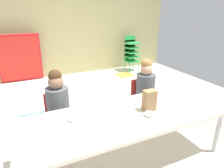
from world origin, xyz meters
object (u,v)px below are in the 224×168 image
object	(u,v)px
seated_child_middle_seat	(145,85)
folded_activity_table	(20,59)
craft_table	(127,118)
donut_powdered_loose	(149,114)
kid_chair_green_stack	(131,51)
seated_child_near_camera	(58,100)
paper_plate_near_edge	(74,120)
donut_powdered_on_plate	(74,118)
paper_bag_brown	(149,100)

from	to	relation	value
seated_child_middle_seat	folded_activity_table	xyz separation A→B (m)	(-1.58, 2.52, -0.02)
seated_child_middle_seat	folded_activity_table	world-z (taller)	folded_activity_table
craft_table	donut_powdered_loose	xyz separation A→B (m)	(0.19, -0.12, 0.06)
folded_activity_table	kid_chair_green_stack	bearing A→B (deg)	-4.04
craft_table	folded_activity_table	size ratio (longest dim) A/B	1.94
seated_child_near_camera	folded_activity_table	size ratio (longest dim) A/B	0.84
paper_plate_near_edge	donut_powdered_loose	bearing A→B (deg)	-17.44
seated_child_near_camera	seated_child_middle_seat	distance (m)	1.21
kid_chair_green_stack	folded_activity_table	xyz separation A→B (m)	(-2.71, 0.19, 0.02)
craft_table	donut_powdered_on_plate	xyz separation A→B (m)	(-0.52, 0.11, 0.06)
donut_powdered_on_plate	donut_powdered_loose	bearing A→B (deg)	-17.44
kid_chair_green_stack	seated_child_near_camera	bearing A→B (deg)	-135.20
paper_plate_near_edge	paper_bag_brown	bearing A→B (deg)	-8.62
seated_child_near_camera	paper_bag_brown	world-z (taller)	seated_child_near_camera
seated_child_middle_seat	paper_plate_near_edge	xyz separation A→B (m)	(-1.15, -0.51, -0.00)
folded_activity_table	paper_bag_brown	size ratio (longest dim) A/B	4.94
paper_plate_near_edge	donut_powdered_loose	world-z (taller)	donut_powdered_loose
seated_child_middle_seat	kid_chair_green_stack	bearing A→B (deg)	64.03
craft_table	seated_child_near_camera	world-z (taller)	seated_child_near_camera
kid_chair_green_stack	paper_bag_brown	xyz separation A→B (m)	(-1.51, -2.96, 0.14)
seated_child_middle_seat	paper_plate_near_edge	size ratio (longest dim) A/B	5.10
donut_powdered_on_plate	kid_chair_green_stack	bearing A→B (deg)	51.19
craft_table	paper_plate_near_edge	size ratio (longest dim) A/B	11.71
paper_plate_near_edge	donut_powdered_loose	distance (m)	0.74
craft_table	donut_powdered_loose	world-z (taller)	donut_powdered_loose
seated_child_middle_seat	donut_powdered_loose	xyz separation A→B (m)	(-0.45, -0.74, 0.01)
kid_chair_green_stack	paper_plate_near_edge	bearing A→B (deg)	-128.81
paper_bag_brown	paper_plate_near_edge	size ratio (longest dim) A/B	1.22
folded_activity_table	paper_bag_brown	distance (m)	3.37
paper_bag_brown	donut_powdered_on_plate	size ratio (longest dim) A/B	1.92
seated_child_middle_seat	paper_bag_brown	bearing A→B (deg)	-121.01
donut_powdered_on_plate	donut_powdered_loose	distance (m)	0.74
seated_child_near_camera	paper_bag_brown	size ratio (longest dim) A/B	4.17
kid_chair_green_stack	donut_powdered_loose	distance (m)	3.45
paper_plate_near_edge	donut_powdered_loose	size ratio (longest dim) A/B	1.64
kid_chair_green_stack	paper_plate_near_edge	xyz separation A→B (m)	(-2.29, -2.84, 0.04)
kid_chair_green_stack	donut_powdered_on_plate	size ratio (longest dim) A/B	8.02
kid_chair_green_stack	paper_bag_brown	world-z (taller)	kid_chair_green_stack
folded_activity_table	donut_powdered_loose	xyz separation A→B (m)	(1.13, -3.26, 0.03)
paper_bag_brown	paper_plate_near_edge	world-z (taller)	paper_bag_brown
seated_child_near_camera	paper_bag_brown	xyz separation A→B (m)	(0.83, -0.63, 0.10)
seated_child_middle_seat	folded_activity_table	bearing A→B (deg)	121.99
kid_chair_green_stack	donut_powdered_on_plate	bearing A→B (deg)	-128.81
paper_plate_near_edge	donut_powdered_on_plate	distance (m)	0.02
folded_activity_table	seated_child_middle_seat	bearing A→B (deg)	-58.01
seated_child_middle_seat	donut_powdered_on_plate	distance (m)	1.26
seated_child_middle_seat	donut_powdered_on_plate	world-z (taller)	seated_child_middle_seat
seated_child_near_camera	seated_child_middle_seat	bearing A→B (deg)	0.00
craft_table	donut_powdered_on_plate	distance (m)	0.53
seated_child_middle_seat	paper_plate_near_edge	distance (m)	1.26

